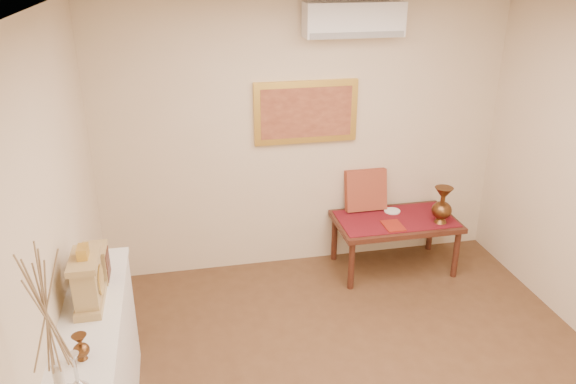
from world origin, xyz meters
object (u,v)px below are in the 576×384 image
object	(u,v)px
low_table	(395,225)
brass_urn_tall	(443,201)
white_vase	(52,342)
wooden_chest	(96,263)
mantel_clock	(88,281)

from	to	relation	value
low_table	brass_urn_tall	bearing A→B (deg)	-22.60
white_vase	brass_urn_tall	size ratio (longest dim) A/B	2.39
white_vase	brass_urn_tall	xyz separation A→B (m)	(3.04, 2.50, -0.73)
brass_urn_tall	low_table	bearing A→B (deg)	157.40
white_vase	wooden_chest	distance (m)	1.43
wooden_chest	low_table	xyz separation A→B (m)	(2.66, 1.30, -0.62)
brass_urn_tall	mantel_clock	distance (m)	3.41
brass_urn_tall	wooden_chest	bearing A→B (deg)	-159.73
white_vase	low_table	size ratio (longest dim) A/B	0.89
wooden_chest	brass_urn_tall	bearing A→B (deg)	20.27
low_table	wooden_chest	bearing A→B (deg)	-154.05
brass_urn_tall	wooden_chest	world-z (taller)	wooden_chest
white_vase	wooden_chest	world-z (taller)	white_vase
mantel_clock	low_table	world-z (taller)	mantel_clock
wooden_chest	low_table	world-z (taller)	wooden_chest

